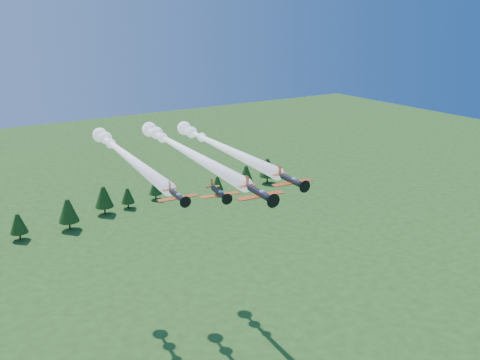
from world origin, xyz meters
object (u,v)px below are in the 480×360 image
plane_left (123,153)px  plane_right (217,145)px  plane_lead (181,148)px  plane_slot (219,193)px

plane_left → plane_right: bearing=-3.2°
plane_lead → plane_slot: (-0.75, -17.33, -5.02)m
plane_right → plane_slot: 26.71m
plane_lead → plane_right: bearing=29.4°
plane_lead → plane_right: plane_lead is taller
plane_left → plane_slot: 27.95m
plane_right → plane_slot: bearing=-115.6°
plane_right → plane_lead: bearing=-151.0°
plane_left → plane_slot: plane_left is taller
plane_left → plane_lead: bearing=-36.4°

